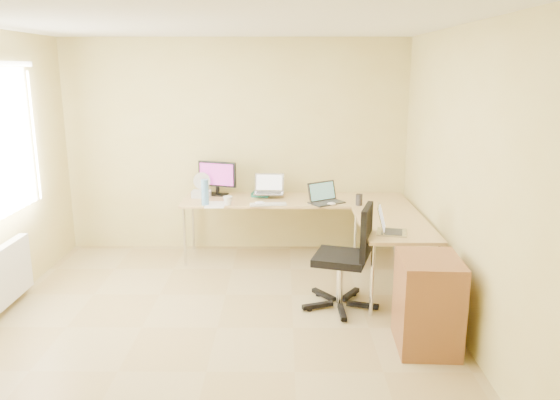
{
  "coord_description": "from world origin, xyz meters",
  "views": [
    {
      "loc": [
        0.58,
        -4.4,
        2.24
      ],
      "look_at": [
        0.55,
        1.1,
        0.9
      ],
      "focal_mm": 34.83,
      "sensor_mm": 36.0,
      "label": 1
    }
  ],
  "objects_px": {
    "laptop_center": "(269,184)",
    "desk_fan": "(202,185)",
    "laptop_black": "(327,193)",
    "keyboard": "(268,204)",
    "laptop_return": "(392,222)",
    "office_chair": "(340,257)",
    "desk_return": "(392,257)",
    "monitor": "(217,178)",
    "water_bottle": "(205,192)",
    "desk_main": "(295,228)",
    "cabinet": "(428,306)",
    "mug": "(228,201)"
  },
  "relations": [
    {
      "from": "mug",
      "to": "water_bottle",
      "type": "xyz_separation_m",
      "value": [
        -0.26,
        0.0,
        0.1
      ]
    },
    {
      "from": "desk_main",
      "to": "mug",
      "type": "distance_m",
      "value": 0.92
    },
    {
      "from": "laptop_center",
      "to": "water_bottle",
      "type": "xyz_separation_m",
      "value": [
        -0.71,
        -0.38,
        -0.01
      ]
    },
    {
      "from": "desk_main",
      "to": "desk_fan",
      "type": "bearing_deg",
      "value": 169.93
    },
    {
      "from": "laptop_black",
      "to": "desk_fan",
      "type": "distance_m",
      "value": 1.54
    },
    {
      "from": "keyboard",
      "to": "water_bottle",
      "type": "height_order",
      "value": "water_bottle"
    },
    {
      "from": "desk_return",
      "to": "mug",
      "type": "xyz_separation_m",
      "value": [
        -1.74,
        0.7,
        0.42
      ]
    },
    {
      "from": "laptop_black",
      "to": "office_chair",
      "type": "bearing_deg",
      "value": -121.69
    },
    {
      "from": "mug",
      "to": "water_bottle",
      "type": "height_order",
      "value": "water_bottle"
    },
    {
      "from": "monitor",
      "to": "keyboard",
      "type": "xyz_separation_m",
      "value": [
        0.63,
        -0.5,
        -0.2
      ]
    },
    {
      "from": "desk_return",
      "to": "keyboard",
      "type": "relative_size",
      "value": 3.15
    },
    {
      "from": "desk_return",
      "to": "water_bottle",
      "type": "distance_m",
      "value": 2.18
    },
    {
      "from": "laptop_black",
      "to": "desk_return",
      "type": "bearing_deg",
      "value": -86.03
    },
    {
      "from": "monitor",
      "to": "desk_fan",
      "type": "height_order",
      "value": "monitor"
    },
    {
      "from": "monitor",
      "to": "keyboard",
      "type": "bearing_deg",
      "value": -19.06
    },
    {
      "from": "monitor",
      "to": "office_chair",
      "type": "xyz_separation_m",
      "value": [
        1.34,
        -1.6,
        -0.44
      ]
    },
    {
      "from": "desk_fan",
      "to": "keyboard",
      "type": "bearing_deg",
      "value": -41.39
    },
    {
      "from": "water_bottle",
      "to": "office_chair",
      "type": "height_order",
      "value": "water_bottle"
    },
    {
      "from": "keyboard",
      "to": "office_chair",
      "type": "xyz_separation_m",
      "value": [
        0.71,
        -1.1,
        -0.24
      ]
    },
    {
      "from": "desk_return",
      "to": "laptop_center",
      "type": "distance_m",
      "value": 1.76
    },
    {
      "from": "cabinet",
      "to": "water_bottle",
      "type": "bearing_deg",
      "value": 140.78
    },
    {
      "from": "laptop_black",
      "to": "mug",
      "type": "relative_size",
      "value": 3.46
    },
    {
      "from": "desk_fan",
      "to": "cabinet",
      "type": "xyz_separation_m",
      "value": [
        2.16,
        -2.36,
        -0.5
      ]
    },
    {
      "from": "desk_return",
      "to": "laptop_center",
      "type": "relative_size",
      "value": 3.7
    },
    {
      "from": "mug",
      "to": "cabinet",
      "type": "xyz_separation_m",
      "value": [
        1.8,
        -1.86,
        -0.42
      ]
    },
    {
      "from": "office_chair",
      "to": "laptop_return",
      "type": "bearing_deg",
      "value": 20.11
    },
    {
      "from": "desk_return",
      "to": "laptop_black",
      "type": "distance_m",
      "value": 1.12
    },
    {
      "from": "monitor",
      "to": "water_bottle",
      "type": "xyz_separation_m",
      "value": [
        -0.08,
        -0.5,
        -0.06
      ]
    },
    {
      "from": "water_bottle",
      "to": "desk_fan",
      "type": "distance_m",
      "value": 0.51
    },
    {
      "from": "desk_fan",
      "to": "laptop_return",
      "type": "distance_m",
      "value": 2.55
    },
    {
      "from": "laptop_black",
      "to": "laptop_return",
      "type": "relative_size",
      "value": 1.18
    },
    {
      "from": "desk_return",
      "to": "monitor",
      "type": "distance_m",
      "value": 2.33
    },
    {
      "from": "laptop_return",
      "to": "cabinet",
      "type": "bearing_deg",
      "value": -156.58
    },
    {
      "from": "laptop_center",
      "to": "desk_fan",
      "type": "bearing_deg",
      "value": 174.53
    },
    {
      "from": "desk_fan",
      "to": "water_bottle",
      "type": "bearing_deg",
      "value": -88.44
    },
    {
      "from": "desk_return",
      "to": "laptop_center",
      "type": "bearing_deg",
      "value": 140.06
    },
    {
      "from": "desk_main",
      "to": "laptop_center",
      "type": "distance_m",
      "value": 0.62
    },
    {
      "from": "laptop_black",
      "to": "keyboard",
      "type": "relative_size",
      "value": 0.92
    },
    {
      "from": "water_bottle",
      "to": "laptop_return",
      "type": "xyz_separation_m",
      "value": [
        1.91,
        -1.07,
        -0.04
      ]
    },
    {
      "from": "keyboard",
      "to": "water_bottle",
      "type": "distance_m",
      "value": 0.73
    },
    {
      "from": "monitor",
      "to": "laptop_return",
      "type": "relative_size",
      "value": 1.51
    },
    {
      "from": "monitor",
      "to": "office_chair",
      "type": "relative_size",
      "value": 0.48
    },
    {
      "from": "keyboard",
      "to": "office_chair",
      "type": "height_order",
      "value": "office_chair"
    },
    {
      "from": "office_chair",
      "to": "water_bottle",
      "type": "bearing_deg",
      "value": 159.1
    },
    {
      "from": "office_chair",
      "to": "cabinet",
      "type": "bearing_deg",
      "value": -33.59
    },
    {
      "from": "desk_return",
      "to": "laptop_center",
      "type": "height_order",
      "value": "laptop_center"
    },
    {
      "from": "cabinet",
      "to": "mug",
      "type": "bearing_deg",
      "value": 136.97
    },
    {
      "from": "monitor",
      "to": "desk_fan",
      "type": "relative_size",
      "value": 1.87
    },
    {
      "from": "monitor",
      "to": "laptop_return",
      "type": "xyz_separation_m",
      "value": [
        1.82,
        -1.57,
        -0.1
      ]
    },
    {
      "from": "mug",
      "to": "laptop_return",
      "type": "relative_size",
      "value": 0.34
    }
  ]
}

